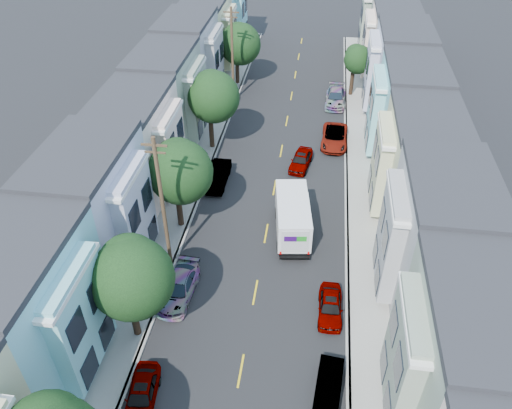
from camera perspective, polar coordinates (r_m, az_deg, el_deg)
The scene contains 25 objects.
ground at distance 33.52m, azimuth -0.09°, elevation -10.02°, with size 160.00×160.00×0.00m, color black.
road_slab at distance 44.93m, azimuth 2.54°, elevation 4.15°, with size 12.00×70.00×0.02m, color black.
curb_left at distance 45.71m, azimuth -5.05°, elevation 4.78°, with size 0.30×70.00×0.15m, color gray.
curb_right at distance 44.88m, azimuth 10.26°, elevation 3.58°, with size 0.30×70.00×0.15m, color gray.
sidewalk_left at distance 45.99m, azimuth -6.64°, elevation 4.88°, with size 2.60×70.00×0.15m, color gray.
sidewalk_right at distance 44.98m, azimuth 11.91°, elevation 3.43°, with size 2.60×70.00×0.15m, color gray.
centerline at distance 44.93m, azimuth 2.54°, elevation 4.14°, with size 0.12×70.00×0.01m, color gold.
townhouse_row_left at distance 47.04m, azimuth -11.15°, elevation 5.08°, with size 5.00×70.00×8.50m, color beige.
townhouse_row_right at distance 45.54m, azimuth 16.65°, elevation 2.92°, with size 5.00×70.00×8.50m, color beige.
tree_b at distance 28.48m, azimuth -14.12°, elevation -8.23°, with size 4.70×4.70×7.22m.
tree_c at distance 35.92m, azimuth -8.78°, elevation 3.65°, with size 4.70×4.70×7.32m.
tree_d at distance 45.61m, azimuth -4.99°, elevation 12.12°, with size 4.70×4.70×7.60m.
tree_e at distance 59.09m, azimuth -1.92°, elevation 17.84°, with size 4.70×4.70×7.14m.
tree_far_r at distance 57.43m, azimuth 11.49°, elevation 15.88°, with size 3.10×3.10×5.77m.
utility_pole_near at distance 32.66m, azimuth -10.62°, elevation -0.03°, with size 1.60×0.26×10.00m.
utility_pole_far at distance 54.86m, azimuth -2.71°, elevation 16.64°, with size 1.60×0.26×10.00m.
fedex_truck at distance 36.86m, azimuth 4.21°, elevation -1.33°, with size 2.38×6.17×2.96m.
lead_sedan at distance 44.95m, azimuth 5.15°, elevation 5.06°, with size 1.60×4.18×1.36m, color black.
parked_left_b at distance 28.92m, azimuth -12.94°, elevation -20.41°, with size 1.55×4.03×1.31m, color black.
parked_left_c at distance 33.23m, azimuth -8.83°, elevation -9.42°, with size 1.92×4.58×1.37m, color #A3A6BC.
parked_left_d at distance 42.72m, azimuth -4.39°, elevation 3.30°, with size 1.59×4.51×1.50m, color #4E101D.
parked_right_a at distance 28.76m, azimuth 8.25°, elevation -20.07°, with size 1.34×3.79×1.26m, color #2F3233.
parked_right_b at distance 32.22m, azimuth 8.48°, elevation -11.43°, with size 1.51×3.93×1.28m, color white.
parked_right_c at distance 48.74m, azimuth 8.95°, elevation 7.58°, with size 2.39×5.19×1.44m, color black.
parked_right_d at distance 56.47m, azimuth 9.07°, elevation 11.98°, with size 2.08×4.96×1.49m, color black.
Camera 1 is at (3.12, -22.36, 24.77)m, focal length 35.00 mm.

